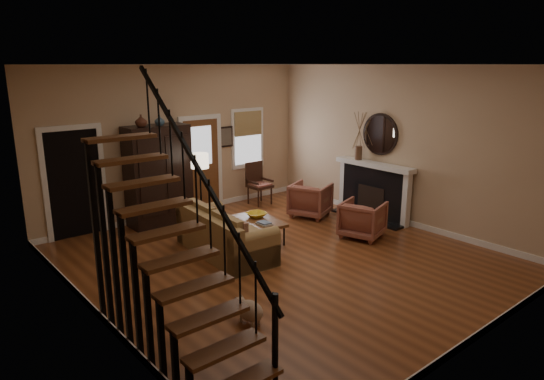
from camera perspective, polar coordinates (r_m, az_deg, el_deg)
room at (r=9.26m, az=-7.89°, el=3.23°), size 7.00×7.33×3.30m
staircase at (r=5.52m, az=-11.67°, el=-3.69°), size 0.94×2.80×3.20m
fireplace at (r=10.86m, az=12.00°, el=0.57°), size 0.33×1.95×2.30m
armoire at (r=10.41m, az=-13.23°, el=1.67°), size 1.30×0.60×2.10m
vase_a at (r=9.98m, az=-15.16°, el=7.86°), size 0.24×0.24×0.25m
vase_b at (r=10.15m, az=-13.09°, el=7.98°), size 0.20×0.20×0.21m
sofa at (r=8.71m, az=-5.53°, el=-5.02°), size 1.06×2.17×0.78m
coffee_table at (r=9.36m, az=-1.50°, el=-4.71°), size 0.80×1.19×0.42m
bowl at (r=9.42m, az=-1.85°, el=-2.94°), size 0.38×0.38×0.09m
books at (r=8.99m, az=-0.92°, el=-3.93°), size 0.20×0.28×0.05m
armchair_left at (r=9.67m, az=10.60°, el=-3.41°), size 1.00×0.98×0.72m
armchair_right at (r=10.85m, az=4.55°, el=-1.14°), size 1.08×1.07×0.75m
floor_lamp at (r=10.04m, az=-8.37°, el=-0.13°), size 0.46×0.46×1.57m
side_chair at (r=11.70m, az=-1.46°, el=0.75°), size 0.54×0.54×1.02m
dog at (r=6.52m, az=-2.56°, el=-14.17°), size 0.31×0.48×0.33m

